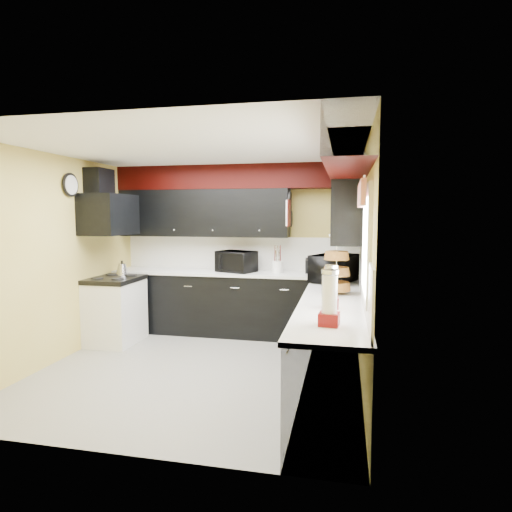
{
  "coord_description": "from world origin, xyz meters",
  "views": [
    {
      "loc": [
        1.61,
        -4.55,
        1.79
      ],
      "look_at": [
        0.52,
        0.64,
        1.27
      ],
      "focal_mm": 30.0,
      "sensor_mm": 36.0,
      "label": 1
    }
  ],
  "objects_px": {
    "microwave": "(334,268)",
    "knife_block": "(309,266)",
    "toaster_oven": "(236,261)",
    "kettle": "(122,269)",
    "utensil_crock": "(278,267)"
  },
  "relations": [
    {
      "from": "microwave",
      "to": "knife_block",
      "type": "bearing_deg",
      "value": 52.0
    },
    {
      "from": "toaster_oven",
      "to": "microwave",
      "type": "xyz_separation_m",
      "value": [
        1.44,
        -0.66,
        0.02
      ]
    },
    {
      "from": "toaster_oven",
      "to": "microwave",
      "type": "relative_size",
      "value": 0.85
    },
    {
      "from": "toaster_oven",
      "to": "knife_block",
      "type": "xyz_separation_m",
      "value": [
        1.06,
        0.05,
        -0.05
      ]
    },
    {
      "from": "microwave",
      "to": "kettle",
      "type": "xyz_separation_m",
      "value": [
        -3.0,
        0.16,
        -0.11
      ]
    },
    {
      "from": "toaster_oven",
      "to": "microwave",
      "type": "bearing_deg",
      "value": -3.3
    },
    {
      "from": "utensil_crock",
      "to": "knife_block",
      "type": "distance_m",
      "value": 0.45
    },
    {
      "from": "toaster_oven",
      "to": "utensil_crock",
      "type": "xyz_separation_m",
      "value": [
        0.61,
        0.03,
        -0.07
      ]
    },
    {
      "from": "microwave",
      "to": "knife_block",
      "type": "height_order",
      "value": "microwave"
    },
    {
      "from": "utensil_crock",
      "to": "kettle",
      "type": "distance_m",
      "value": 2.23
    },
    {
      "from": "microwave",
      "to": "knife_block",
      "type": "distance_m",
      "value": 0.81
    },
    {
      "from": "toaster_oven",
      "to": "knife_block",
      "type": "height_order",
      "value": "toaster_oven"
    },
    {
      "from": "utensil_crock",
      "to": "microwave",
      "type": "bearing_deg",
      "value": -39.93
    },
    {
      "from": "toaster_oven",
      "to": "kettle",
      "type": "xyz_separation_m",
      "value": [
        -1.56,
        -0.5,
        -0.09
      ]
    },
    {
      "from": "utensil_crock",
      "to": "kettle",
      "type": "bearing_deg",
      "value": -166.36
    }
  ]
}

